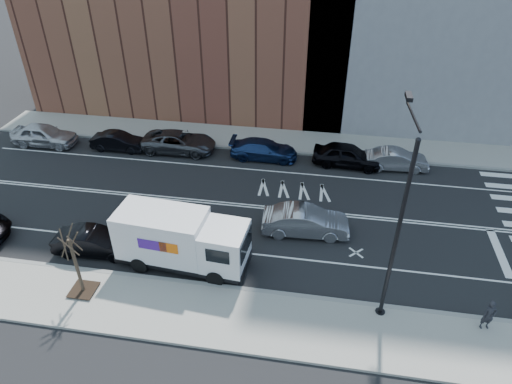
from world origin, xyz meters
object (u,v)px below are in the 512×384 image
(far_parked_a, at_px, (44,135))
(driving_sedan, at_px, (306,221))
(fedex_van, at_px, (181,239))
(far_parked_b, at_px, (119,142))
(pedestrian, at_px, (489,315))

(far_parked_a, xyz_separation_m, driving_sedan, (20.17, -7.38, -0.03))
(driving_sedan, bearing_deg, fedex_van, 116.76)
(far_parked_a, height_order, driving_sedan, far_parked_a)
(far_parked_b, relative_size, pedestrian, 2.56)
(far_parked_a, distance_m, driving_sedan, 21.48)
(far_parked_a, bearing_deg, far_parked_b, -88.32)
(far_parked_a, height_order, far_parked_b, far_parked_a)
(far_parked_a, relative_size, pedestrian, 3.08)
(far_parked_b, bearing_deg, fedex_van, -143.33)
(fedex_van, bearing_deg, far_parked_b, 131.15)
(fedex_van, relative_size, far_parked_a, 1.42)
(fedex_van, bearing_deg, far_parked_a, 146.63)
(far_parked_b, bearing_deg, far_parked_a, 91.82)
(fedex_van, distance_m, far_parked_a, 17.91)
(driving_sedan, xyz_separation_m, pedestrian, (8.32, -5.52, 0.14))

